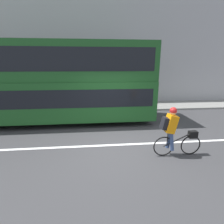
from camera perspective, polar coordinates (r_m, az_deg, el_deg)
name	(u,v)px	position (r m, az deg, el deg)	size (l,w,h in m)	color
ground_plane	(114,147)	(6.22, 0.69, -11.32)	(80.00, 80.00, 0.00)	#38383A
road_center_line	(114,145)	(6.34, 0.55, -10.71)	(50.00, 0.14, 0.01)	silver
sidewalk_curb	(104,107)	(11.63, -2.47, 1.78)	(60.00, 2.34, 0.10)	gray
building_facade	(103,51)	(12.64, -3.03, 19.39)	(60.00, 0.30, 7.34)	#9E9EA3
bus	(33,80)	(9.07, -24.36, 9.47)	(11.23, 2.52, 3.74)	black
cyclist_on_bike	(174,130)	(5.66, 19.47, -5.61)	(1.54, 0.32, 1.57)	black
trash_bin	(77,99)	(11.43, -11.46, 4.18)	(0.52, 0.52, 1.04)	#515156
street_sign_post	(96,87)	(11.25, -5.24, 8.10)	(0.36, 0.09, 2.26)	#59595B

